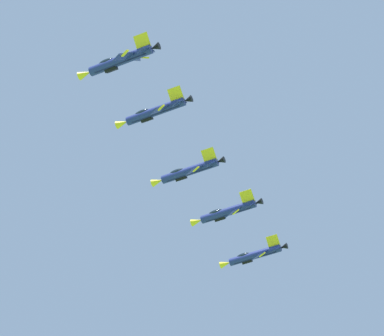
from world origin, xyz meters
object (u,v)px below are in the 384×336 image
(fighter_jet_lead, at_px, (119,61))
(fighter_jet_left_outer, at_px, (227,212))
(fighter_jet_right_outer, at_px, (254,255))
(fighter_jet_left_wing, at_px, (154,112))
(fighter_jet_right_wing, at_px, (188,171))

(fighter_jet_lead, xyz_separation_m, fighter_jet_left_outer, (10.75, 43.34, 0.53))
(fighter_jet_left_outer, bearing_deg, fighter_jet_right_outer, 3.61)
(fighter_jet_left_wing, bearing_deg, fighter_jet_left_outer, -4.68)
(fighter_jet_left_wing, xyz_separation_m, fighter_jet_right_outer, (11.26, 45.00, -0.97))
(fighter_jet_left_outer, height_order, fighter_jet_right_outer, fighter_jet_right_outer)
(fighter_jet_right_outer, bearing_deg, fighter_jet_left_wing, 178.46)
(fighter_jet_lead, distance_m, fighter_jet_right_wing, 31.72)
(fighter_jet_left_wing, height_order, fighter_jet_right_wing, fighter_jet_left_wing)
(fighter_jet_left_outer, relative_size, fighter_jet_right_outer, 1.00)
(fighter_jet_left_wing, height_order, fighter_jet_right_outer, fighter_jet_left_wing)
(fighter_jet_left_wing, distance_m, fighter_jet_right_outer, 46.40)
(fighter_jet_left_wing, bearing_deg, fighter_jet_right_outer, -1.54)
(fighter_jet_lead, height_order, fighter_jet_left_outer, fighter_jet_left_outer)
(fighter_jet_lead, xyz_separation_m, fighter_jet_right_outer, (13.47, 60.72, 2.40))
(fighter_jet_lead, xyz_separation_m, fighter_jet_left_wing, (2.21, 15.72, 3.37))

